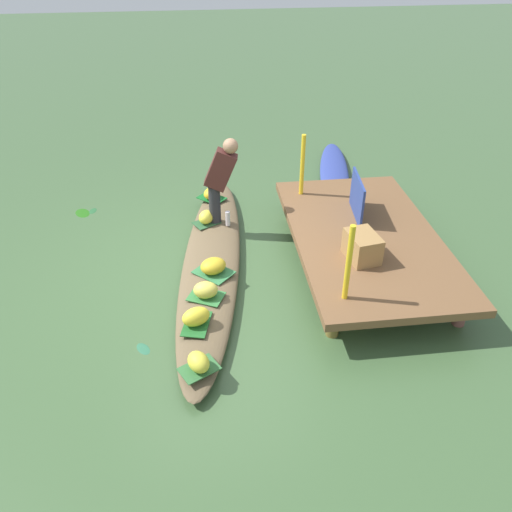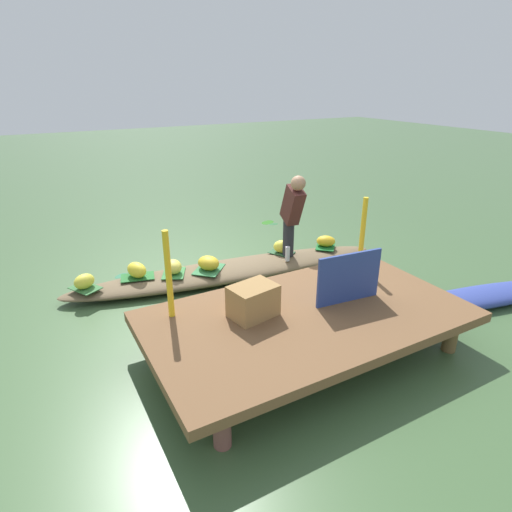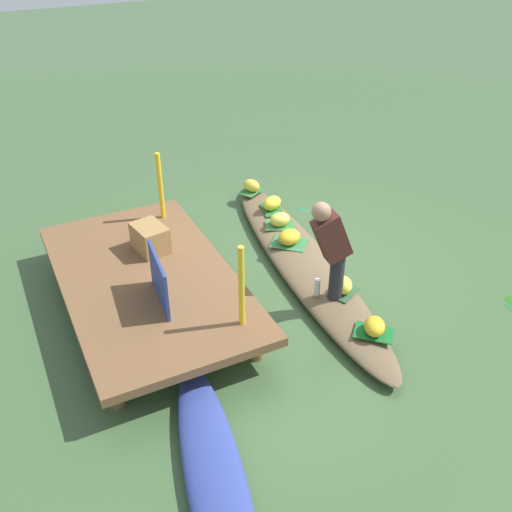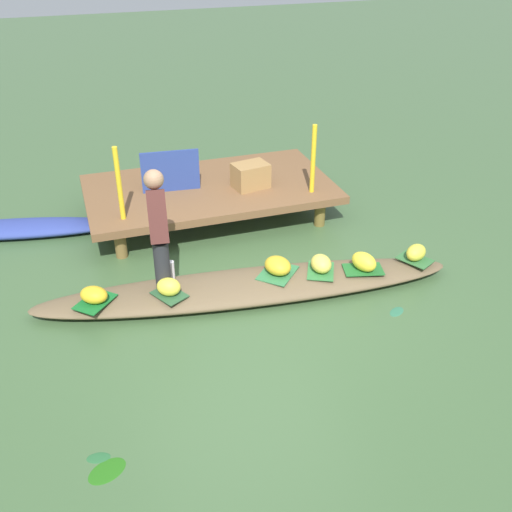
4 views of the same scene
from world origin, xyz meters
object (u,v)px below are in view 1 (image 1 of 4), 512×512
object	(u,v)px
vendor_person	(220,176)
moored_boat	(334,174)
banana_bunch_4	(206,290)
water_bottle	(228,218)
vendor_boat	(211,263)
banana_bunch_1	(213,266)
produce_crate	(362,247)
banana_bunch_3	(198,362)
banana_bunch_5	(196,317)
market_banner	(357,197)
banana_bunch_0	(206,217)
banana_bunch_2	(211,193)

from	to	relation	value
vendor_person	moored_boat	bearing A→B (deg)	127.53
banana_bunch_4	water_bottle	xyz separation A→B (m)	(-1.56, 0.37, 0.01)
vendor_boat	moored_boat	world-z (taller)	vendor_boat
banana_bunch_1	water_bottle	world-z (taller)	water_bottle
water_bottle	produce_crate	distance (m)	2.02
produce_crate	vendor_boat	bearing A→B (deg)	-109.01
banana_bunch_3	banana_bunch_5	world-z (taller)	banana_bunch_5
banana_bunch_4	produce_crate	size ratio (longest dim) A/B	0.63
produce_crate	banana_bunch_3	bearing A→B (deg)	-56.27
banana_bunch_4	vendor_person	xyz separation A→B (m)	(-1.66, 0.30, 0.60)
vendor_person	market_banner	size ratio (longest dim) A/B	1.66
vendor_person	market_banner	bearing A→B (deg)	75.27
produce_crate	vendor_person	bearing A→B (deg)	-133.49
banana_bunch_1	banana_bunch_3	xyz separation A→B (m)	(1.56, -0.22, -0.00)
banana_bunch_3	banana_bunch_5	xyz separation A→B (m)	(-0.65, -0.01, 0.01)
vendor_boat	vendor_person	bearing A→B (deg)	173.87
banana_bunch_0	banana_bunch_1	world-z (taller)	same
banana_bunch_1	banana_bunch_4	world-z (taller)	same
banana_bunch_0	water_bottle	bearing A→B (deg)	73.05
market_banner	banana_bunch_1	bearing A→B (deg)	-63.50
moored_boat	banana_bunch_4	bearing A→B (deg)	-23.66
banana_bunch_0	moored_boat	bearing A→B (deg)	124.94
vendor_boat	vendor_person	xyz separation A→B (m)	(-0.86, 0.20, 0.79)
vendor_boat	banana_bunch_3	world-z (taller)	banana_bunch_3
banana_bunch_0	water_bottle	distance (m)	0.31
banana_bunch_4	market_banner	world-z (taller)	market_banner
banana_bunch_4	vendor_person	bearing A→B (deg)	169.90
vendor_boat	banana_bunch_3	bearing A→B (deg)	0.69
vendor_person	vendor_boat	bearing A→B (deg)	-13.07
vendor_person	banana_bunch_2	bearing A→B (deg)	-171.08
vendor_boat	banana_bunch_4	bearing A→B (deg)	0.10
water_bottle	banana_bunch_1	bearing A→B (deg)	-13.22
banana_bunch_2	banana_bunch_5	distance (m)	2.85
banana_bunch_1	market_banner	size ratio (longest dim) A/B	0.43
vendor_boat	moored_boat	size ratio (longest dim) A/B	1.69
moored_boat	produce_crate	xyz separation A→B (m)	(3.00, -0.46, 0.51)
banana_bunch_3	water_bottle	distance (m)	2.70
banana_bunch_1	water_bottle	size ratio (longest dim) A/B	1.49
vendor_boat	banana_bunch_2	xyz separation A→B (m)	(-1.58, 0.09, 0.18)
banana_bunch_1	banana_bunch_4	bearing A→B (deg)	-13.46
banana_bunch_1	vendor_boat	bearing A→B (deg)	-177.76
banana_bunch_2	banana_bunch_5	size ratio (longest dim) A/B	0.93
vendor_boat	moored_boat	distance (m)	3.26
banana_bunch_5	market_banner	size ratio (longest dim) A/B	0.41
vendor_boat	banana_bunch_5	size ratio (longest dim) A/B	14.91
vendor_boat	market_banner	bearing A→B (deg)	108.50
banana_bunch_1	produce_crate	size ratio (longest dim) A/B	0.72
vendor_boat	banana_bunch_2	distance (m)	1.59
banana_bunch_5	banana_bunch_4	bearing A→B (deg)	165.30
moored_boat	banana_bunch_4	xyz separation A→B (m)	(3.20, -2.30, 0.20)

